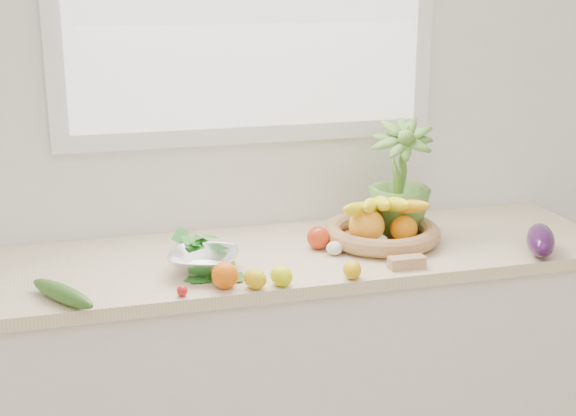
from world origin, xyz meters
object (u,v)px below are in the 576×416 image
object	(u,v)px
eggplant	(541,240)
colander_with_spinach	(204,255)
potted_herb	(400,177)
fruit_basket	(381,226)
apple	(318,238)
cucumber	(62,293)

from	to	relation	value
eggplant	colander_with_spinach	xyz separation A→B (m)	(-1.05, 0.12, 0.01)
potted_herb	fruit_basket	bearing A→B (deg)	-147.91
apple	fruit_basket	size ratio (longest dim) A/B	0.16
eggplant	fruit_basket	distance (m)	0.51
cucumber	fruit_basket	size ratio (longest dim) A/B	0.60
cucumber	colander_with_spinach	bearing A→B (deg)	15.86
colander_with_spinach	apple	bearing A→B (deg)	16.43
fruit_basket	eggplant	bearing A→B (deg)	-28.75
apple	cucumber	world-z (taller)	apple
eggplant	colander_with_spinach	bearing A→B (deg)	173.54
cucumber	eggplant	bearing A→B (deg)	-0.16
apple	potted_herb	size ratio (longest dim) A/B	0.20
eggplant	cucumber	size ratio (longest dim) A/B	0.83
eggplant	potted_herb	xyz separation A→B (m)	(-0.36, 0.30, 0.16)
eggplant	colander_with_spinach	size ratio (longest dim) A/B	0.85
cucumber	apple	bearing A→B (deg)	16.14
eggplant	apple	bearing A→B (deg)	160.42
eggplant	colander_with_spinach	distance (m)	1.06
potted_herb	eggplant	bearing A→B (deg)	-39.41
cucumber	colander_with_spinach	xyz separation A→B (m)	(0.41, 0.12, 0.03)
potted_herb	fruit_basket	size ratio (longest dim) A/B	0.83
apple	fruit_basket	distance (m)	0.22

